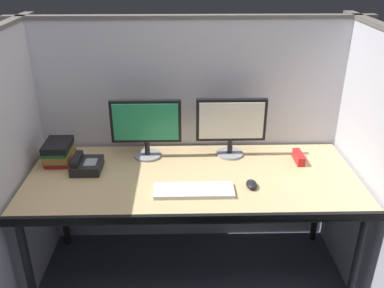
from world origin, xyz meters
The scene contains 11 objects.
cubicle_partition_rear centered at (0.00, 0.74, 0.79)m, with size 2.21×0.06×1.57m.
cubicle_partition_left centered at (-0.99, 0.20, 0.79)m, with size 0.06×1.41×1.57m.
cubicle_partition_right centered at (0.99, 0.20, 0.79)m, with size 0.06×1.41×1.57m.
desk centered at (0.00, 0.29, 0.69)m, with size 1.90×0.80×0.74m.
monitor_left centered at (-0.28, 0.55, 0.96)m, with size 0.43×0.17×0.37m.
monitor_right centered at (0.25, 0.56, 0.96)m, with size 0.43×0.17×0.37m.
keyboard_main centered at (0.01, 0.12, 0.75)m, with size 0.43×0.15×0.02m, color silver.
computer_mouse centered at (0.32, 0.17, 0.76)m, with size 0.06×0.10×0.04m.
desk_phone centered at (-0.62, 0.38, 0.77)m, with size 0.17×0.19×0.09m.
red_stapler centered at (0.66, 0.46, 0.77)m, with size 0.04×0.15×0.06m, color red.
book_stack centered at (-0.81, 0.49, 0.81)m, with size 0.16×0.23×0.14m.
Camera 1 is at (-0.05, -1.77, 1.93)m, focal length 38.57 mm.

